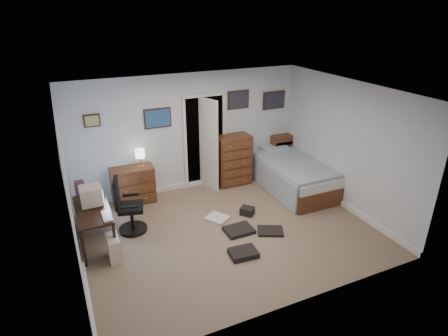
# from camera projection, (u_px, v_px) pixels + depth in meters

# --- Properties ---
(floor) EXTENTS (5.00, 4.00, 0.02)m
(floor) POSITION_uv_depth(u_px,v_px,m) (228.00, 231.00, 6.75)
(floor) COLOR #86715D
(floor) RESTS_ON ground
(computer_desk) EXTENTS (0.54, 1.17, 0.68)m
(computer_desk) POSITION_uv_depth(u_px,v_px,m) (88.00, 218.00, 6.13)
(computer_desk) COLOR black
(computer_desk) RESTS_ON floor
(crt_monitor) EXTENTS (0.35, 0.32, 0.32)m
(crt_monitor) POSITION_uv_depth(u_px,v_px,m) (91.00, 196.00, 6.17)
(crt_monitor) COLOR beige
(crt_monitor) RESTS_ON computer_desk
(keyboard) EXTENTS (0.14, 0.36, 0.02)m
(keyboard) POSITION_uv_depth(u_px,v_px,m) (107.00, 216.00, 5.87)
(keyboard) COLOR beige
(keyboard) RESTS_ON computer_desk
(pc_tower) EXTENTS (0.19, 0.38, 0.41)m
(pc_tower) POSITION_uv_depth(u_px,v_px,m) (114.00, 248.00, 5.91)
(pc_tower) COLOR beige
(pc_tower) RESTS_ON floor
(office_chair) EXTENTS (0.61, 0.61, 1.04)m
(office_chair) POSITION_uv_depth(u_px,v_px,m) (128.00, 211.00, 6.57)
(office_chair) COLOR black
(office_chair) RESTS_ON floor
(media_stack) EXTENTS (0.17, 0.17, 0.83)m
(media_stack) POSITION_uv_depth(u_px,v_px,m) (82.00, 202.00, 6.84)
(media_stack) COLOR maroon
(media_stack) RESTS_ON floor
(low_dresser) EXTENTS (0.86, 0.45, 0.75)m
(low_dresser) POSITION_uv_depth(u_px,v_px,m) (133.00, 185.00, 7.58)
(low_dresser) COLOR brown
(low_dresser) RESTS_ON floor
(table_lamp) EXTENTS (0.19, 0.19, 0.37)m
(table_lamp) POSITION_uv_depth(u_px,v_px,m) (140.00, 154.00, 7.39)
(table_lamp) COLOR gold
(table_lamp) RESTS_ON low_dresser
(doorway) EXTENTS (0.96, 1.12, 2.05)m
(doorway) POSITION_uv_depth(u_px,v_px,m) (200.00, 138.00, 8.37)
(doorway) COLOR black
(doorway) RESTS_ON floor
(tall_dresser) EXTENTS (0.76, 0.45, 1.12)m
(tall_dresser) POSITION_uv_depth(u_px,v_px,m) (233.00, 160.00, 8.33)
(tall_dresser) COLOR brown
(tall_dresser) RESTS_ON floor
(headboard_bookcase) EXTENTS (1.02, 0.30, 0.91)m
(headboard_bookcase) POSITION_uv_depth(u_px,v_px,m) (290.00, 151.00, 9.06)
(headboard_bookcase) COLOR brown
(headboard_bookcase) RESTS_ON floor
(bed) EXTENTS (1.19, 2.18, 0.71)m
(bed) POSITION_uv_depth(u_px,v_px,m) (292.00, 174.00, 8.17)
(bed) COLOR brown
(bed) RESTS_ON floor
(wall_posters) EXTENTS (4.38, 0.04, 0.60)m
(wall_posters) POSITION_uv_depth(u_px,v_px,m) (214.00, 107.00, 7.91)
(wall_posters) COLOR #331E11
(wall_posters) RESTS_ON floor
(floor_clutter) EXTENTS (1.26, 1.62, 0.16)m
(floor_clutter) POSITION_uv_depth(u_px,v_px,m) (242.00, 231.00, 6.65)
(floor_clutter) COLOR black
(floor_clutter) RESTS_ON floor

